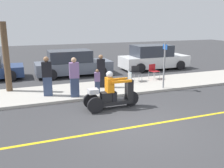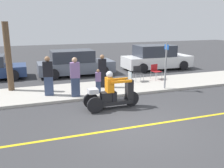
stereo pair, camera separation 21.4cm
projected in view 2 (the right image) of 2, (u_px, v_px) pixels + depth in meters
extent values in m
plane|color=#38383A|center=(139.00, 126.00, 8.06)|extent=(60.00, 60.00, 0.00)
cube|color=gold|center=(132.00, 127.00, 7.98)|extent=(24.00, 0.12, 0.01)
cube|color=#B2ADA3|center=(98.00, 89.00, 12.24)|extent=(28.00, 2.80, 0.12)
cylinder|color=black|center=(131.00, 99.00, 9.93)|extent=(0.61, 0.10, 0.61)
cylinder|color=black|center=(95.00, 105.00, 9.15)|extent=(0.61, 0.10, 0.61)
cylinder|color=black|center=(91.00, 101.00, 9.68)|extent=(0.61, 0.10, 0.61)
cube|color=black|center=(112.00, 102.00, 9.68)|extent=(1.51, 0.41, 0.15)
cube|color=black|center=(108.00, 96.00, 9.57)|extent=(0.60, 0.32, 0.36)
cube|color=black|center=(129.00, 91.00, 9.82)|extent=(0.24, 0.32, 0.93)
cube|color=silver|center=(130.00, 76.00, 9.68)|extent=(0.03, 0.29, 0.30)
cube|color=silver|center=(93.00, 91.00, 9.31)|extent=(0.36, 0.32, 0.18)
cube|color=orange|center=(110.00, 85.00, 9.47)|extent=(0.26, 0.38, 0.55)
sphere|color=silver|center=(109.00, 74.00, 9.37)|extent=(0.26, 0.26, 0.26)
cube|color=black|center=(114.00, 97.00, 9.52)|extent=(0.14, 0.14, 0.36)
cube|color=black|center=(112.00, 95.00, 9.74)|extent=(0.14, 0.14, 0.36)
cube|color=orange|center=(122.00, 82.00, 9.39)|extent=(0.82, 0.09, 0.09)
cube|color=orange|center=(118.00, 79.00, 9.76)|extent=(0.82, 0.09, 0.09)
cube|color=black|center=(102.00, 79.00, 12.30)|extent=(0.39, 0.30, 0.78)
cube|color=black|center=(102.00, 65.00, 12.13)|extent=(0.43, 0.31, 0.62)
sphere|color=#9E704C|center=(102.00, 57.00, 12.03)|extent=(0.21, 0.21, 0.21)
cube|color=#38476B|center=(98.00, 87.00, 11.39)|extent=(0.27, 0.21, 0.53)
cube|color=#9972B2|center=(98.00, 77.00, 11.27)|extent=(0.29, 0.22, 0.42)
sphere|color=#9E704C|center=(98.00, 71.00, 11.21)|extent=(0.14, 0.14, 0.14)
cube|color=#38476B|center=(76.00, 87.00, 10.79)|extent=(0.39, 0.29, 0.83)
cube|color=#9972B2|center=(75.00, 70.00, 10.60)|extent=(0.43, 0.29, 0.66)
sphere|color=tan|center=(75.00, 60.00, 10.49)|extent=(0.22, 0.22, 0.22)
cube|color=#38476B|center=(49.00, 86.00, 10.96)|extent=(0.41, 0.31, 0.84)
cube|color=black|center=(48.00, 69.00, 10.78)|extent=(0.45, 0.32, 0.66)
sphere|color=#9E704C|center=(47.00, 59.00, 10.67)|extent=(0.23, 0.23, 0.23)
cylinder|color=#A5A8AD|center=(156.00, 77.00, 13.70)|extent=(0.02, 0.02, 0.44)
cylinder|color=#A5A8AD|center=(162.00, 76.00, 13.90)|extent=(0.02, 0.02, 0.44)
cylinder|color=#A5A8AD|center=(151.00, 75.00, 14.07)|extent=(0.02, 0.02, 0.44)
cylinder|color=#A5A8AD|center=(157.00, 74.00, 14.27)|extent=(0.02, 0.02, 0.44)
cube|color=maroon|center=(156.00, 71.00, 13.93)|extent=(0.50, 0.50, 0.02)
cube|color=maroon|center=(154.00, 68.00, 14.07)|extent=(0.44, 0.09, 0.38)
cylinder|color=#A5A8AD|center=(136.00, 79.00, 13.22)|extent=(0.02, 0.02, 0.44)
cylinder|color=#A5A8AD|center=(144.00, 78.00, 13.32)|extent=(0.02, 0.02, 0.44)
cylinder|color=#A5A8AD|center=(133.00, 77.00, 13.63)|extent=(0.02, 0.02, 0.44)
cylinder|color=#A5A8AD|center=(141.00, 76.00, 13.74)|extent=(0.02, 0.02, 0.44)
cube|color=#232326|center=(138.00, 73.00, 13.42)|extent=(0.48, 0.48, 0.02)
cube|color=#232326|center=(137.00, 69.00, 13.59)|extent=(0.44, 0.07, 0.38)
cube|color=slate|center=(76.00, 67.00, 15.58)|extent=(4.63, 1.75, 0.69)
cube|color=#2D333D|center=(72.00, 56.00, 15.34)|extent=(2.55, 1.57, 0.71)
cylinder|color=black|center=(103.00, 71.00, 15.32)|extent=(0.64, 0.22, 0.64)
cylinder|color=black|center=(96.00, 66.00, 16.92)|extent=(0.64, 0.22, 0.64)
cylinder|color=black|center=(54.00, 74.00, 14.34)|extent=(0.64, 0.22, 0.64)
cylinder|color=black|center=(50.00, 69.00, 15.94)|extent=(0.64, 0.22, 0.64)
cube|color=silver|center=(157.00, 61.00, 17.51)|extent=(4.77, 1.88, 0.75)
cube|color=#2D333D|center=(154.00, 51.00, 17.25)|extent=(2.63, 1.69, 0.76)
cylinder|color=black|center=(183.00, 65.00, 17.22)|extent=(0.64, 0.22, 0.64)
cylinder|color=black|center=(169.00, 61.00, 18.93)|extent=(0.64, 0.22, 0.64)
cylinder|color=black|center=(143.00, 68.00, 16.21)|extent=(0.64, 0.22, 0.64)
cylinder|color=black|center=(131.00, 64.00, 17.92)|extent=(0.64, 0.22, 0.64)
cylinder|color=black|center=(13.00, 75.00, 14.10)|extent=(0.64, 0.22, 0.64)
cylinder|color=black|center=(14.00, 70.00, 15.74)|extent=(0.64, 0.22, 0.64)
cylinder|color=brown|center=(8.00, 57.00, 11.46)|extent=(0.28, 0.28, 3.17)
cylinder|color=gray|center=(166.00, 66.00, 11.90)|extent=(0.08, 0.08, 2.20)
cube|color=#1E51AD|center=(167.00, 47.00, 11.68)|extent=(0.02, 0.36, 0.24)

